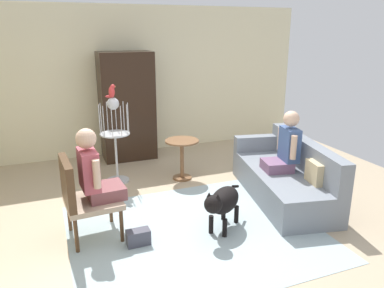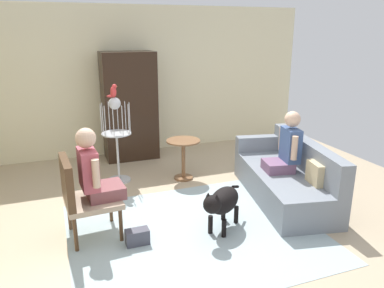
# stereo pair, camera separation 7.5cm
# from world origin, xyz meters

# --- Properties ---
(ground_plane) EXTENTS (7.47, 7.47, 0.00)m
(ground_plane) POSITION_xyz_m (0.00, 0.00, 0.00)
(ground_plane) COLOR tan
(back_wall) EXTENTS (6.83, 0.12, 2.74)m
(back_wall) POSITION_xyz_m (0.00, 3.14, 1.37)
(back_wall) COLOR beige
(back_wall) RESTS_ON ground
(area_rug) EXTENTS (2.85, 2.48, 0.01)m
(area_rug) POSITION_xyz_m (-0.13, -0.27, 0.00)
(area_rug) COLOR #9EB2B7
(area_rug) RESTS_ON ground
(couch) EXTENTS (1.22, 2.15, 0.83)m
(couch) POSITION_xyz_m (1.43, 0.19, 0.30)
(couch) COLOR slate
(couch) RESTS_ON ground
(armchair) EXTENTS (0.63, 0.64, 0.97)m
(armchair) POSITION_xyz_m (-1.36, 0.08, 0.56)
(armchair) COLOR #4C331E
(armchair) RESTS_ON ground
(person_on_couch) EXTENTS (0.50, 0.50, 0.84)m
(person_on_couch) POSITION_xyz_m (1.39, 0.17, 0.76)
(person_on_couch) COLOR #765272
(person_on_armchair) EXTENTS (0.49, 0.54, 0.83)m
(person_on_armchair) POSITION_xyz_m (-1.20, 0.09, 0.79)
(person_on_armchair) COLOR brown
(round_end_table) EXTENTS (0.53, 0.53, 0.64)m
(round_end_table) POSITION_xyz_m (0.31, 1.36, 0.43)
(round_end_table) COLOR brown
(round_end_table) RESTS_ON ground
(dog) EXTENTS (0.70, 0.62, 0.59)m
(dog) POSITION_xyz_m (0.19, -0.33, 0.37)
(dog) COLOR black
(dog) RESTS_ON ground
(bird_cage_stand) EXTENTS (0.45, 0.45, 1.33)m
(bird_cage_stand) POSITION_xyz_m (-0.68, 1.63, 0.75)
(bird_cage_stand) COLOR silver
(bird_cage_stand) RESTS_ON ground
(parrot) EXTENTS (0.17, 0.10, 0.20)m
(parrot) POSITION_xyz_m (-0.69, 1.63, 1.43)
(parrot) COLOR red
(parrot) RESTS_ON bird_cage_stand
(armoire_cabinet) EXTENTS (0.94, 0.56, 1.94)m
(armoire_cabinet) POSITION_xyz_m (-0.25, 2.73, 0.97)
(armoire_cabinet) COLOR black
(armoire_cabinet) RESTS_ON ground
(handbag) EXTENTS (0.26, 0.14, 0.18)m
(handbag) POSITION_xyz_m (-0.82, -0.29, 0.09)
(handbag) COLOR #3F3F4C
(handbag) RESTS_ON ground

